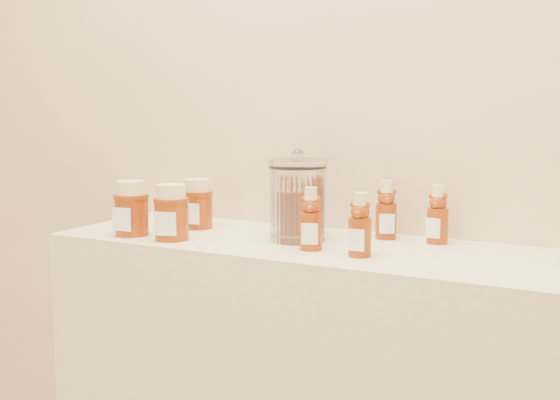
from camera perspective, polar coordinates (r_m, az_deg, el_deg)
The scene contains 10 objects.
wall_back at distance 1.79m, azimuth 4.73°, elevation 11.98°, with size 3.50×0.02×2.70m, color tan.
bear_bottle_back_left at distance 1.75m, azimuth 0.64°, elevation 0.57°, with size 0.07×0.07×0.20m, color #6C2308, non-canonical shape.
bear_bottle_back_mid at distance 1.69m, azimuth 8.63°, elevation -0.48°, with size 0.05×0.05×0.16m, color #6C2308, non-canonical shape.
bear_bottle_back_right at distance 1.65m, azimuth 12.71°, elevation -0.83°, with size 0.05×0.05×0.15m, color #6C2308, non-canonical shape.
bear_bottle_front_left at distance 1.54m, azimuth 2.52°, elevation -1.19°, with size 0.05×0.05×0.16m, color #6C2308, non-canonical shape.
bear_bottle_front_right at distance 1.48m, azimuth 6.52°, elevation -1.65°, with size 0.05×0.05×0.15m, color #6C2308, non-canonical shape.
honey_jar_left at distance 1.75m, azimuth -11.98°, elevation -0.66°, with size 0.09×0.09×0.13m, color #6C2308, non-canonical shape.
honey_jar_back at distance 1.82m, azimuth -6.72°, elevation -0.30°, with size 0.08×0.08×0.13m, color #6C2308, non-canonical shape.
honey_jar_front at distance 1.67m, azimuth -8.81°, elevation -0.99°, with size 0.08×0.08×0.13m, color #6C2308, non-canonical shape.
glass_canister at distance 1.64m, azimuth 1.43°, elevation 0.31°, with size 0.14×0.14×0.21m, color white, non-canonical shape.
Camera 1 is at (0.70, 0.11, 1.22)m, focal length 45.00 mm.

